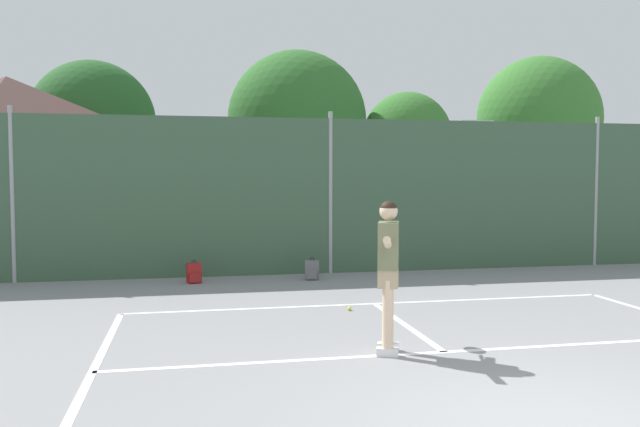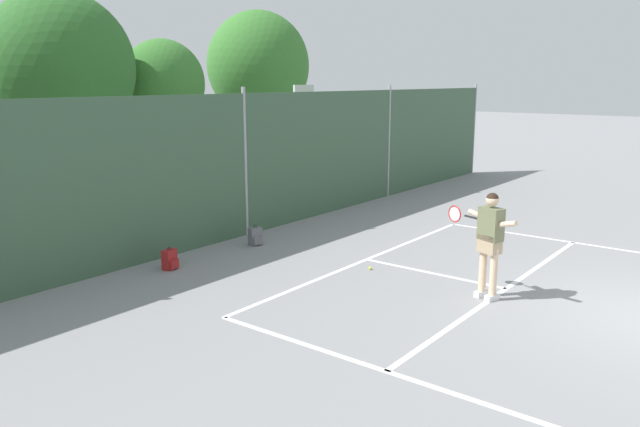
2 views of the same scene
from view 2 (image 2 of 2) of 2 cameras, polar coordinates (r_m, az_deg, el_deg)
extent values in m
cube|color=white|center=(13.04, 4.33, -4.25)|extent=(8.20, 0.10, 0.01)
cube|color=white|center=(11.74, 16.82, -6.65)|extent=(8.20, 0.10, 0.01)
cube|color=white|center=(12.30, 10.34, -5.44)|extent=(0.10, 2.97, 0.01)
cube|color=#38563D|center=(14.86, -6.93, 4.41)|extent=(26.00, 0.05, 3.39)
cylinder|color=#99999E|center=(14.85, -6.93, 4.70)|extent=(0.09, 0.09, 3.54)
cylinder|color=#99999E|center=(19.97, 6.35, 6.63)|extent=(0.09, 0.09, 3.54)
cylinder|color=#99999E|center=(25.72, 14.01, 7.59)|extent=(0.09, 0.09, 3.54)
cylinder|color=#284CB2|center=(19.07, -1.73, 5.70)|extent=(0.12, 0.12, 3.05)
cube|color=white|center=(18.89, -1.52, 10.88)|extent=(0.90, 0.06, 0.60)
torus|color=#D85919|center=(18.72, -0.87, 10.20)|extent=(0.48, 0.48, 0.02)
cylinder|color=brown|center=(22.68, -22.20, 4.51)|extent=(0.36, 0.36, 2.00)
ellipsoid|color=#2D6628|center=(22.52, -22.85, 12.36)|extent=(4.96, 4.47, 4.96)
cylinder|color=brown|center=(24.98, -13.99, 5.87)|extent=(0.36, 0.36, 2.16)
ellipsoid|color=#38752D|center=(24.84, -14.29, 11.59)|extent=(3.31, 2.98, 3.31)
cylinder|color=brown|center=(28.57, -5.55, 7.05)|extent=(0.36, 0.36, 2.28)
ellipsoid|color=#38752D|center=(28.46, -5.69, 13.43)|extent=(4.79, 4.32, 4.79)
cube|color=silver|center=(11.06, 15.59, -7.48)|extent=(0.29, 0.20, 0.10)
cube|color=silver|center=(11.21, 14.67, -7.16)|extent=(0.29, 0.20, 0.10)
cylinder|color=beige|center=(10.92, 15.73, -5.20)|extent=(0.13, 0.13, 0.82)
cylinder|color=beige|center=(11.07, 14.80, -4.91)|extent=(0.13, 0.13, 0.82)
cube|color=tan|center=(10.87, 15.40, -2.69)|extent=(0.35, 0.42, 0.32)
cube|color=#6B704C|center=(10.79, 15.50, -0.94)|extent=(0.36, 0.46, 0.56)
sphere|color=beige|center=(10.70, 15.63, 1.20)|extent=(0.22, 0.22, 0.22)
sphere|color=black|center=(10.70, 15.63, 1.30)|extent=(0.21, 0.21, 0.21)
cylinder|color=beige|center=(10.88, 14.66, -0.25)|extent=(0.27, 0.56, 0.17)
cylinder|color=beige|center=(10.60, 16.64, -0.96)|extent=(0.25, 0.51, 0.22)
cylinder|color=black|center=(11.00, 13.80, -0.33)|extent=(0.13, 0.29, 0.04)
torus|color=red|center=(11.20, 12.33, -0.03)|extent=(0.12, 0.29, 0.30)
cylinder|color=silver|center=(11.20, 12.33, -0.03)|extent=(0.09, 0.25, 0.26)
sphere|color=#CCE033|center=(12.35, 4.66, -5.05)|extent=(0.07, 0.07, 0.07)
cube|color=maroon|center=(12.67, -13.73, -4.14)|extent=(0.31, 0.23, 0.40)
cube|color=maroon|center=(12.61, -13.29, -4.57)|extent=(0.23, 0.10, 0.18)
torus|color=black|center=(12.61, -13.78, -3.18)|extent=(0.09, 0.03, 0.09)
cube|color=slate|center=(14.18, -6.00, -2.11)|extent=(0.32, 0.25, 0.40)
cube|color=slate|center=(14.10, -5.75, -2.52)|extent=(0.23, 0.12, 0.18)
torus|color=black|center=(14.12, -6.02, -1.24)|extent=(0.09, 0.04, 0.09)
camera|label=1|loc=(8.35, 61.47, -4.83)|focal=36.32mm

